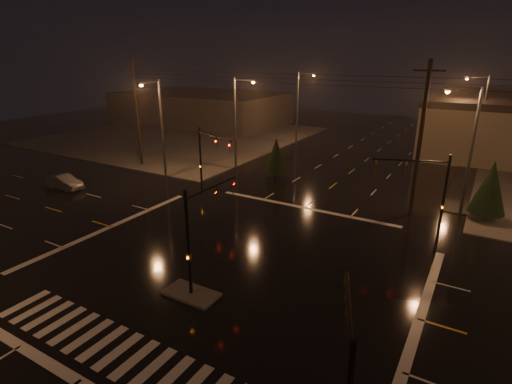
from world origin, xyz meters
TOP-DOWN VIEW (x-y plane):
  - ground at (0.00, 0.00)m, footprint 140.00×140.00m
  - sidewalk_nw at (-30.00, 30.00)m, footprint 36.00×36.00m
  - median_island at (0.00, -4.00)m, footprint 3.00×1.60m
  - crosswalk at (0.00, -9.00)m, footprint 15.00×2.60m
  - stop_bar_near at (0.00, -11.00)m, footprint 16.00×0.50m
  - stop_bar_far at (0.00, 11.00)m, footprint 16.00×0.50m
  - commercial_block at (-35.00, 42.00)m, footprint 30.00×18.00m
  - signal_mast_median at (0.00, -3.07)m, footprint 0.25×4.59m
  - signal_mast_ne at (9.50, 10.14)m, footprint 4.84×1.86m
  - signal_mast_nw at (-9.50, 10.14)m, footprint 4.84×1.86m
  - streetlight_1 at (-11.18, 18.00)m, footprint 2.77×0.32m
  - streetlight_2 at (-11.18, 34.00)m, footprint 2.77×0.32m
  - streetlight_3 at (11.18, 16.00)m, footprint 2.77×0.32m
  - streetlight_4 at (11.18, 36.00)m, footprint 2.77×0.32m
  - streetlight_5 at (-16.00, 11.18)m, footprint 0.32×2.77m
  - utility_pole_0 at (-22.00, 14.00)m, footprint 2.20×0.32m
  - utility_pole_1 at (8.00, 14.00)m, footprint 2.20×0.32m
  - conifer_0 at (13.21, 15.58)m, footprint 2.65×2.65m
  - conifer_3 at (-5.94, 17.06)m, footprint 2.32×2.32m
  - car_crossing at (-22.10, 3.98)m, footprint 4.15×1.50m

SIDE VIEW (x-z plane):
  - ground at x=0.00m, z-range 0.00..0.00m
  - crosswalk at x=0.00m, z-range 0.00..0.01m
  - stop_bar_near at x=0.00m, z-range 0.00..0.01m
  - stop_bar_far at x=0.00m, z-range 0.00..0.01m
  - sidewalk_nw at x=-30.00m, z-range 0.00..0.12m
  - median_island at x=0.00m, z-range 0.00..0.15m
  - car_crossing at x=-22.10m, z-range 0.00..1.36m
  - conifer_3 at x=-5.94m, z-range 0.35..4.68m
  - conifer_0 at x=13.21m, z-range 0.35..5.19m
  - commercial_block at x=-35.00m, z-range 0.00..5.60m
  - signal_mast_median at x=0.00m, z-range 0.75..6.75m
  - signal_mast_ne at x=9.50m, z-range 0.79..6.79m
  - signal_mast_nw at x=-9.50m, z-range 0.79..6.79m
  - streetlight_1 at x=-11.18m, z-range 0.80..10.80m
  - streetlight_2 at x=-11.18m, z-range 0.80..10.80m
  - streetlight_3 at x=11.18m, z-range 0.80..10.80m
  - streetlight_4 at x=11.18m, z-range 0.80..10.80m
  - streetlight_5 at x=-16.00m, z-range 0.80..10.80m
  - utility_pole_0 at x=-22.00m, z-range 0.13..12.13m
  - utility_pole_1 at x=8.00m, z-range 0.13..12.13m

